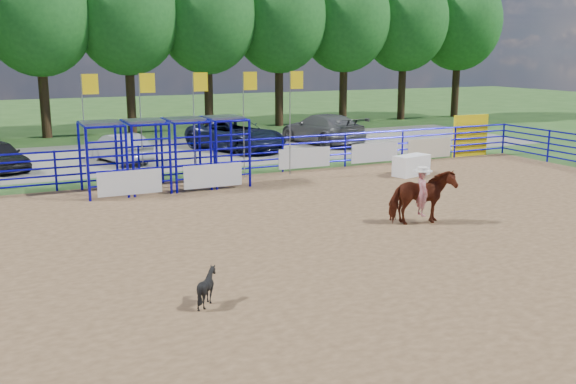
{
  "coord_description": "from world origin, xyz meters",
  "views": [
    {
      "loc": [
        -7.96,
        -14.12,
        4.95
      ],
      "look_at": [
        -0.94,
        1.0,
        1.3
      ],
      "focal_mm": 40.0,
      "sensor_mm": 36.0,
      "label": 1
    }
  ],
  "objects_px": {
    "car_c": "(236,135)",
    "car_d": "(322,129)",
    "announcer_table": "(411,165)",
    "calf": "(207,287)",
    "horse_and_rider": "(422,195)",
    "car_b": "(120,148)"
  },
  "relations": [
    {
      "from": "calf",
      "to": "car_b",
      "type": "bearing_deg",
      "value": -13.43
    },
    {
      "from": "announcer_table",
      "to": "car_b",
      "type": "distance_m",
      "value": 13.14
    },
    {
      "from": "announcer_table",
      "to": "car_d",
      "type": "bearing_deg",
      "value": 83.79
    },
    {
      "from": "announcer_table",
      "to": "car_b",
      "type": "xyz_separation_m",
      "value": [
        -10.15,
        8.35,
        0.23
      ]
    },
    {
      "from": "car_d",
      "to": "horse_and_rider",
      "type": "bearing_deg",
      "value": 62.98
    },
    {
      "from": "car_c",
      "to": "car_d",
      "type": "bearing_deg",
      "value": -19.36
    },
    {
      "from": "car_c",
      "to": "car_d",
      "type": "relative_size",
      "value": 1.0
    },
    {
      "from": "car_b",
      "to": "car_d",
      "type": "xyz_separation_m",
      "value": [
        11.21,
        1.45,
        0.16
      ]
    },
    {
      "from": "horse_and_rider",
      "to": "car_d",
      "type": "xyz_separation_m",
      "value": [
        5.27,
        16.17,
        -0.06
      ]
    },
    {
      "from": "calf",
      "to": "announcer_table",
      "type": "bearing_deg",
      "value": -59.0
    },
    {
      "from": "calf",
      "to": "car_d",
      "type": "relative_size",
      "value": 0.13
    },
    {
      "from": "announcer_table",
      "to": "calf",
      "type": "relative_size",
      "value": 2.12
    },
    {
      "from": "announcer_table",
      "to": "horse_and_rider",
      "type": "height_order",
      "value": "horse_and_rider"
    },
    {
      "from": "car_d",
      "to": "calf",
      "type": "bearing_deg",
      "value": 47.55
    },
    {
      "from": "announcer_table",
      "to": "car_c",
      "type": "bearing_deg",
      "value": 113.09
    },
    {
      "from": "calf",
      "to": "car_c",
      "type": "xyz_separation_m",
      "value": [
        7.72,
        19.13,
        0.41
      ]
    },
    {
      "from": "announcer_table",
      "to": "horse_and_rider",
      "type": "xyz_separation_m",
      "value": [
        -4.21,
        -6.37,
        0.46
      ]
    },
    {
      "from": "car_b",
      "to": "calf",
      "type": "bearing_deg",
      "value": 69.04
    },
    {
      "from": "calf",
      "to": "car_b",
      "type": "distance_m",
      "value": 18.04
    },
    {
      "from": "horse_and_rider",
      "to": "car_d",
      "type": "relative_size",
      "value": 0.42
    },
    {
      "from": "calf",
      "to": "car_d",
      "type": "bearing_deg",
      "value": -41.73
    },
    {
      "from": "horse_and_rider",
      "to": "car_b",
      "type": "distance_m",
      "value": 15.88
    }
  ]
}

